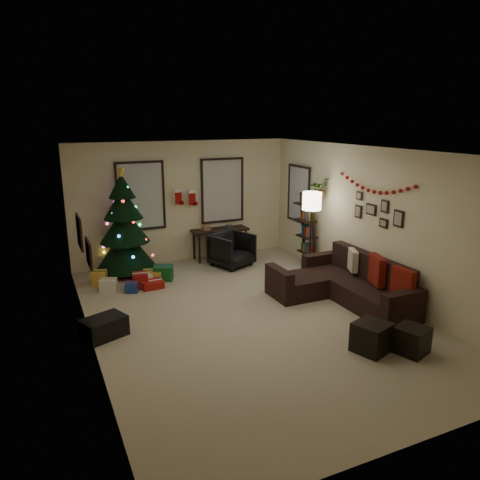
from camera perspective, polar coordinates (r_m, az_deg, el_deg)
name	(u,v)px	position (r m, az deg, el deg)	size (l,w,h in m)	color
floor	(249,316)	(7.77, 1.17, -9.35)	(7.00, 7.00, 0.00)	tan
ceiling	(250,151)	(7.10, 1.29, 10.93)	(7.00, 7.00, 0.00)	white
wall_back	(183,202)	(10.51, -7.08, 4.71)	(5.00, 5.00, 0.00)	beige
wall_front	(414,325)	(4.60, 20.73, -9.76)	(5.00, 5.00, 0.00)	beige
wall_left	(86,256)	(6.67, -18.53, -1.93)	(7.00, 7.00, 0.00)	beige
wall_right	(375,223)	(8.67, 16.30, 2.04)	(7.00, 7.00, 0.00)	beige
window_back_left	(141,196)	(10.21, -12.17, 5.33)	(1.05, 0.06, 1.50)	#728CB2
window_back_right	(222,190)	(10.77, -2.21, 6.13)	(1.05, 0.06, 1.50)	#728CB2
window_right_wall	(299,194)	(10.65, 7.32, 5.65)	(0.06, 0.90, 1.30)	#728CB2
christmas_tree	(124,229)	(9.85, -14.08, 1.30)	(1.23, 1.23, 2.29)	black
presents	(142,278)	(9.33, -12.03, -4.65)	(1.54, 1.01, 0.30)	gold
sofa	(344,285)	(8.56, 12.73, -5.47)	(1.70, 2.48, 0.82)	black
pillow_red_a	(403,281)	(7.90, 19.49, -4.85)	(0.11, 0.43, 0.43)	maroon
pillow_red_b	(377,270)	(8.33, 16.53, -3.58)	(0.13, 0.50, 0.50)	maroon
pillow_cream	(353,260)	(8.81, 13.74, -2.43)	(0.11, 0.39, 0.39)	beige
ottoman_near	(371,337)	(6.86, 15.92, -11.47)	(0.45, 0.45, 0.42)	black
ottoman_far	(412,340)	(7.00, 20.42, -11.49)	(0.40, 0.40, 0.38)	black
desk	(220,232)	(10.66, -2.49, 0.94)	(1.30, 0.47, 0.70)	black
desk_chair	(232,250)	(10.16, -1.02, -1.22)	(0.72, 0.67, 0.74)	black
bookshelf	(307,231)	(10.15, 8.33, 1.07)	(0.30, 0.48, 1.63)	black
potted_plant	(319,185)	(9.65, 9.77, 6.69)	(0.51, 0.44, 0.57)	#4C4C4C
floor_lamp	(312,207)	(9.28, 8.84, 4.08)	(0.37, 0.37, 1.77)	black
art_map	(79,232)	(7.47, -19.22, 0.94)	(0.04, 0.60, 0.50)	black
art_abstract	(89,253)	(6.40, -18.18, -1.57)	(0.04, 0.45, 0.35)	black
gallery	(378,212)	(8.56, 16.63, 3.37)	(0.03, 1.25, 0.54)	black
garland	(375,185)	(8.54, 16.28, 6.51)	(0.08, 1.90, 0.30)	#A5140C
stocking_left	(179,196)	(10.29, -7.57, 5.37)	(0.20, 0.05, 0.36)	#990F0C
stocking_right	(193,197)	(10.42, -5.88, 5.28)	(0.20, 0.05, 0.36)	#990F0C
storage_bin	(104,327)	(7.31, -16.44, -10.30)	(0.62, 0.41, 0.31)	black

